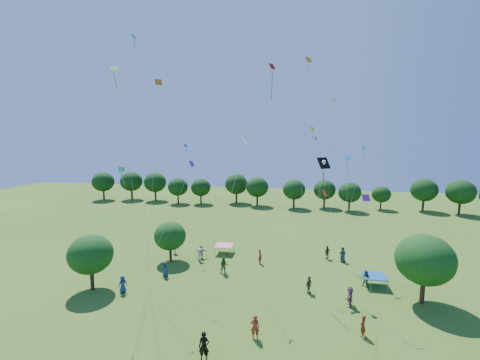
# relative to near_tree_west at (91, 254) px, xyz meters

# --- Properties ---
(near_tree_west) EXTENTS (4.22, 4.22, 5.46)m
(near_tree_west) POSITION_rel_near_tree_west_xyz_m (0.00, 0.00, 0.00)
(near_tree_west) COLOR #422B19
(near_tree_west) RESTS_ON ground
(near_tree_north) EXTENTS (3.79, 3.79, 4.83)m
(near_tree_north) POSITION_rel_near_tree_west_xyz_m (4.65, 8.32, -0.43)
(near_tree_north) COLOR #422B19
(near_tree_north) RESTS_ON ground
(near_tree_east) EXTENTS (4.94, 4.94, 6.30)m
(near_tree_east) POSITION_rel_near_tree_west_xyz_m (30.76, 2.93, 0.51)
(near_tree_east) COLOR #422B19
(near_tree_east) RESTS_ON ground
(treeline) EXTENTS (88.01, 8.77, 6.77)m
(treeline) POSITION_rel_near_tree_west_xyz_m (12.77, 42.57, 0.54)
(treeline) COLOR #422B19
(treeline) RESTS_ON ground
(tent_red_stripe) EXTENTS (2.20, 2.20, 1.10)m
(tent_red_stripe) POSITION_rel_near_tree_west_xyz_m (10.40, 11.99, -2.52)
(tent_red_stripe) COLOR red
(tent_red_stripe) RESTS_ON ground
(tent_blue) EXTENTS (2.20, 2.20, 1.10)m
(tent_blue) POSITION_rel_near_tree_west_xyz_m (27.32, 5.76, -2.52)
(tent_blue) COLOR #174A9A
(tent_blue) RESTS_ON ground
(man_in_black) EXTENTS (0.79, 0.55, 1.99)m
(man_in_black) POSITION_rel_near_tree_west_xyz_m (13.73, -7.83, -2.56)
(man_in_black) COLOR black
(man_in_black) RESTS_ON ground
(crowd_person_0) EXTENTS (0.76, 0.83, 1.50)m
(crowd_person_0) POSITION_rel_near_tree_west_xyz_m (25.07, 11.59, -2.80)
(crowd_person_0) COLOR navy
(crowd_person_0) RESTS_ON ground
(crowd_person_1) EXTENTS (0.69, 0.78, 1.76)m
(crowd_person_1) POSITION_rel_near_tree_west_xyz_m (15.38, 9.44, -2.67)
(crowd_person_1) COLOR maroon
(crowd_person_1) RESTS_ON ground
(crowd_person_2) EXTENTS (0.93, 0.69, 1.69)m
(crowd_person_2) POSITION_rel_near_tree_west_xyz_m (26.49, 5.37, -2.71)
(crowd_person_2) COLOR #26592F
(crowd_person_2) RESTS_ON ground
(crowd_person_3) EXTENTS (1.11, 0.72, 1.57)m
(crowd_person_3) POSITION_rel_near_tree_west_xyz_m (4.17, 10.83, -2.76)
(crowd_person_3) COLOR #AA9E88
(crowd_person_3) RESTS_ON ground
(crowd_person_4) EXTENTS (0.91, 1.07, 1.68)m
(crowd_person_4) POSITION_rel_near_tree_west_xyz_m (20.84, 2.97, -2.71)
(crowd_person_4) COLOR #463D38
(crowd_person_4) RESTS_ON ground
(crowd_person_5) EXTENTS (0.99, 1.80, 1.83)m
(crowd_person_5) POSITION_rel_near_tree_west_xyz_m (24.30, 1.17, -2.64)
(crowd_person_5) COLOR #834C73
(crowd_person_5) RESTS_ON ground
(crowd_person_6) EXTENTS (0.90, 0.91, 1.68)m
(crowd_person_6) POSITION_rel_near_tree_west_xyz_m (3.31, -0.10, -2.71)
(crowd_person_6) COLOR navy
(crowd_person_6) RESTS_ON ground
(crowd_person_7) EXTENTS (0.67, 0.74, 1.66)m
(crowd_person_7) POSITION_rel_near_tree_west_xyz_m (24.60, -3.15, -2.72)
(crowd_person_7) COLOR maroon
(crowd_person_7) RESTS_ON ground
(crowd_person_8) EXTENTS (1.05, 0.76, 1.91)m
(crowd_person_8) POSITION_rel_near_tree_west_xyz_m (11.86, 5.84, -2.60)
(crowd_person_8) COLOR #2A5524
(crowd_person_8) RESTS_ON ground
(crowd_person_9) EXTENTS (1.13, 0.99, 1.61)m
(crowd_person_9) POSITION_rel_near_tree_west_xyz_m (8.14, 8.97, -2.75)
(crowd_person_9) COLOR beige
(crowd_person_9) RESTS_ON ground
(crowd_person_10) EXTENTS (1.02, 1.00, 1.67)m
(crowd_person_10) POSITION_rel_near_tree_west_xyz_m (23.31, 12.33, -2.72)
(crowd_person_10) COLOR #37302C
(crowd_person_10) RESTS_ON ground
(crowd_person_11) EXTENTS (1.58, 0.79, 1.62)m
(crowd_person_11) POSITION_rel_near_tree_west_xyz_m (8.00, 9.87, -2.74)
(crowd_person_11) COLOR #AD6593
(crowd_person_11) RESTS_ON ground
(crowd_person_12) EXTENTS (0.83, 0.47, 1.65)m
(crowd_person_12) POSITION_rel_near_tree_west_xyz_m (5.85, 3.97, -2.73)
(crowd_person_12) COLOR navy
(crowd_person_12) RESTS_ON ground
(crowd_person_13) EXTENTS (0.69, 0.45, 1.82)m
(crowd_person_13) POSITION_rel_near_tree_west_xyz_m (16.73, -4.84, -2.64)
(crowd_person_13) COLOR maroon
(crowd_person_13) RESTS_ON ground
(crowd_person_14) EXTENTS (1.01, 0.79, 1.81)m
(crowd_person_14) POSITION_rel_near_tree_west_xyz_m (25.01, 11.85, -2.65)
(crowd_person_14) COLOR #214D23
(crowd_person_14) RESTS_ON ground
(pirate_kite) EXTENTS (2.71, 5.75, 11.49)m
(pirate_kite) POSITION_rel_near_tree_west_xyz_m (22.05, 6.17, 8.55)
(pirate_kite) COLOR black
(red_high_kite) EXTENTS (6.01, 8.99, 21.44)m
(red_high_kite) POSITION_rel_near_tree_west_xyz_m (15.59, 7.82, 14.95)
(red_high_kite) COLOR red
(small_kite_0) EXTENTS (1.65, 1.77, 13.59)m
(small_kite_0) POSITION_rel_near_tree_west_xyz_m (22.01, 14.37, 7.54)
(small_kite_0) COLOR red
(small_kite_1) EXTENTS (1.06, 4.57, 21.70)m
(small_kite_1) POSITION_rel_near_tree_west_xyz_m (20.23, 7.41, 14.86)
(small_kite_1) COLOR orange
(small_kite_2) EXTENTS (1.53, 1.88, 19.08)m
(small_kite_2) POSITION_rel_near_tree_west_xyz_m (5.85, 2.97, 12.67)
(small_kite_2) COLOR #C46E11
(small_kite_3) EXTENTS (0.66, 4.21, 11.05)m
(small_kite_3) POSITION_rel_near_tree_west_xyz_m (5.20, -1.91, 6.49)
(small_kite_3) COLOR #167D3B
(small_kite_4) EXTENTS (0.58, 0.73, 11.45)m
(small_kite_4) POSITION_rel_near_tree_west_xyz_m (24.90, 9.99, 7.03)
(small_kite_4) COLOR #1685E5
(small_kite_5) EXTENTS (0.87, 1.90, 8.71)m
(small_kite_5) POSITION_rel_near_tree_west_xyz_m (25.29, 1.02, 5.10)
(small_kite_5) COLOR #83178C
(small_kite_6) EXTENTS (4.44, 0.95, 17.15)m
(small_kite_6) POSITION_rel_near_tree_west_xyz_m (27.88, 8.62, 10.17)
(small_kite_6) COLOR white
(small_kite_7) EXTENTS (1.12, 1.01, 23.02)m
(small_kite_7) POSITION_rel_near_tree_west_xyz_m (4.46, 2.09, 14.60)
(small_kite_7) COLOR #0AA398
(small_kite_8) EXTENTS (4.21, 0.68, 9.25)m
(small_kite_8) POSITION_rel_near_tree_west_xyz_m (22.30, -0.38, 5.37)
(small_kite_8) COLOR red
(small_kite_9) EXTENTS (0.88, 3.47, 18.41)m
(small_kite_9) POSITION_rel_near_tree_west_xyz_m (23.66, 15.45, 10.48)
(small_kite_9) COLOR orange
(small_kite_10) EXTENTS (2.05, 2.98, 14.84)m
(small_kite_10) POSITION_rel_near_tree_west_xyz_m (21.55, 15.26, 9.63)
(small_kite_10) COLOR gold
(small_kite_11) EXTENTS (1.91, 1.84, 19.64)m
(small_kite_11) POSITION_rel_near_tree_west_xyz_m (3.94, 0.10, 12.66)
(small_kite_11) COLOR #2E911A
(small_kite_12) EXTENTS (2.00, 2.31, 12.66)m
(small_kite_12) POSITION_rel_near_tree_west_xyz_m (5.36, 12.95, 7.49)
(small_kite_12) COLOR blue
(small_kite_13) EXTENTS (4.82, 1.84, 11.19)m
(small_kite_13) POSITION_rel_near_tree_west_xyz_m (8.52, 2.92, 6.71)
(small_kite_13) COLOR #6D1895
(small_kite_14) EXTENTS (0.71, 4.53, 13.32)m
(small_kite_14) POSITION_rel_near_tree_west_xyz_m (14.54, 3.67, 8.07)
(small_kite_14) COLOR white
(small_kite_15) EXTENTS (2.44, 0.57, 12.56)m
(small_kite_15) POSITION_rel_near_tree_west_xyz_m (26.55, 12.73, 7.46)
(small_kite_15) COLOR #0EDBA6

